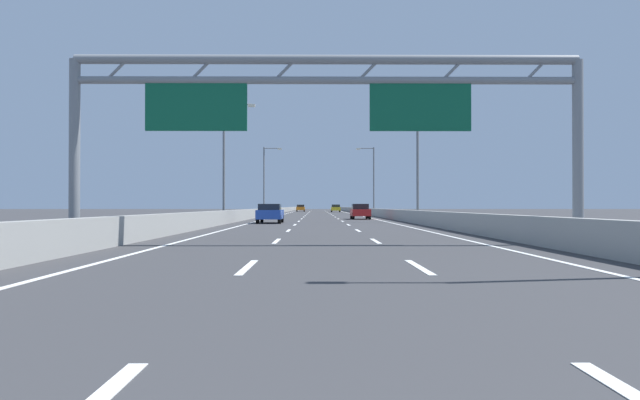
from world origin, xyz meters
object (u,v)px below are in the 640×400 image
at_px(orange_car, 301,208).
at_px(streetlamp_left_far, 266,176).
at_px(streetlamp_left_mid, 227,154).
at_px(yellow_car, 336,208).
at_px(sign_gantry, 323,100).
at_px(streetlamp_right_far, 372,176).
at_px(blue_car, 270,213).
at_px(red_car, 360,211).
at_px(streetlamp_right_mid, 415,154).

bearing_deg(orange_car, streetlamp_left_far, -94.47).
height_order(streetlamp_left_mid, yellow_car, streetlamp_left_mid).
xyz_separation_m(sign_gantry, orange_car, (-3.68, 108.98, -4.06)).
height_order(yellow_car, orange_car, yellow_car).
bearing_deg(orange_car, sign_gantry, -88.06).
bearing_deg(streetlamp_right_far, blue_car, -106.24).
bearing_deg(sign_gantry, streetlamp_left_far, 96.70).
distance_m(streetlamp_left_far, yellow_car, 38.00).
bearing_deg(streetlamp_left_far, streetlamp_right_far, 0.00).
bearing_deg(streetlamp_left_mid, yellow_car, 81.26).
height_order(streetlamp_left_mid, orange_car, streetlamp_left_mid).
bearing_deg(orange_car, red_car, -83.96).
height_order(sign_gantry, streetlamp_right_far, streetlamp_right_far).
xyz_separation_m(streetlamp_left_mid, streetlamp_left_far, (0.00, 35.52, 0.00)).
height_order(streetlamp_right_mid, red_car, streetlamp_right_mid).
height_order(streetlamp_left_far, orange_car, streetlamp_left_far).
bearing_deg(streetlamp_right_far, yellow_car, 96.21).
bearing_deg(sign_gantry, red_car, 83.76).
relative_size(sign_gantry, streetlamp_left_mid, 1.82).
distance_m(sign_gantry, red_car, 36.90).
distance_m(sign_gantry, streetlamp_right_mid, 27.90).
height_order(streetlamp_right_mid, orange_car, streetlamp_right_mid).
xyz_separation_m(streetlamp_left_mid, orange_car, (3.64, 82.14, -4.62)).
bearing_deg(streetlamp_right_mid, sign_gantry, -105.82).
height_order(streetlamp_left_mid, red_car, streetlamp_left_mid).
xyz_separation_m(streetlamp_right_mid, streetlamp_right_far, (0.00, 35.52, 0.00)).
bearing_deg(streetlamp_left_mid, sign_gantry, -74.73).
xyz_separation_m(streetlamp_right_far, orange_car, (-11.29, 46.62, -4.62)).
relative_size(sign_gantry, streetlamp_right_far, 1.82).
xyz_separation_m(sign_gantry, blue_car, (-3.63, 23.78, -4.11)).
height_order(streetlamp_right_far, blue_car, streetlamp_right_far).
relative_size(yellow_car, blue_car, 0.95).
bearing_deg(streetlamp_left_mid, red_car, 40.37).
bearing_deg(red_car, orange_car, 96.04).
bearing_deg(blue_car, streetlamp_left_mid, 140.33).
bearing_deg(streetlamp_right_mid, streetlamp_left_far, 112.80).
bearing_deg(sign_gantry, streetlamp_left_mid, 105.27).
relative_size(sign_gantry, streetlamp_right_mid, 1.82).
bearing_deg(red_car, blue_car, -121.01).
bearing_deg(streetlamp_left_far, orange_car, 85.53).
bearing_deg(streetlamp_left_far, streetlamp_right_mid, -67.20).
height_order(sign_gantry, blue_car, sign_gantry).
bearing_deg(sign_gantry, yellow_car, 87.86).
relative_size(sign_gantry, streetlamp_left_far, 1.82).
xyz_separation_m(sign_gantry, streetlamp_right_mid, (7.61, 26.84, 0.55)).
bearing_deg(blue_car, sign_gantry, -81.31).
xyz_separation_m(streetlamp_left_mid, streetlamp_right_far, (14.93, 35.52, 0.00)).
height_order(streetlamp_left_far, red_car, streetlamp_left_far).
distance_m(streetlamp_left_mid, yellow_car, 72.58).
bearing_deg(orange_car, blue_car, -89.97).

